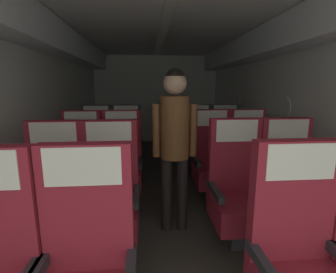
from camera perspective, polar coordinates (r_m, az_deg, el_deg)
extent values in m
cube|color=#3D3833|center=(3.47, -0.35, -13.48)|extent=(3.45, 7.34, 0.02)
cube|color=silver|center=(3.44, -28.52, 4.86)|extent=(0.08, 6.94, 2.28)
cube|color=silver|center=(3.67, 25.94, 5.41)|extent=(0.08, 6.94, 2.28)
cube|color=silver|center=(3.26, -0.40, 26.15)|extent=(3.33, 6.94, 0.06)
cube|color=silver|center=(6.64, -2.75, 8.65)|extent=(3.33, 0.06, 2.28)
cube|color=silver|center=(3.41, -26.60, 20.57)|extent=(0.34, 6.66, 0.36)
cube|color=silver|center=(3.60, 24.21, 20.19)|extent=(0.34, 6.66, 0.36)
cube|color=white|center=(3.25, -0.40, 25.46)|extent=(0.12, 6.25, 0.02)
cylinder|color=white|center=(3.64, 25.39, 6.14)|extent=(0.01, 0.26, 0.26)
cylinder|color=white|center=(5.21, 15.81, 8.03)|extent=(0.01, 0.26, 0.26)
cube|color=maroon|center=(1.45, -17.99, -15.26)|extent=(0.48, 0.09, 0.71)
cube|color=silver|center=(1.31, -19.11, -6.63)|extent=(0.38, 0.01, 0.20)
cube|color=maroon|center=(1.62, 26.68, -13.05)|extent=(0.48, 0.09, 0.71)
cube|color=#28282D|center=(1.49, 21.76, -26.55)|extent=(0.05, 0.42, 0.06)
cube|color=silver|center=(1.50, 28.47, -5.19)|extent=(0.38, 0.01, 0.20)
cube|color=#38383D|center=(2.52, -24.36, -21.65)|extent=(0.17, 0.18, 0.23)
cube|color=maroon|center=(2.41, -24.82, -17.05)|extent=(0.48, 0.50, 0.23)
cube|color=maroon|center=(2.42, -24.11, -4.93)|extent=(0.48, 0.09, 0.71)
cube|color=#28282D|center=(2.25, -19.60, -12.88)|extent=(0.05, 0.42, 0.06)
cube|color=#28282D|center=(2.41, -30.49, -12.21)|extent=(0.05, 0.42, 0.06)
cube|color=silver|center=(2.32, -24.98, 0.54)|extent=(0.38, 0.01, 0.20)
cube|color=#38383D|center=(2.40, -12.94, -22.63)|extent=(0.17, 0.18, 0.23)
cube|color=maroon|center=(2.28, -13.20, -17.86)|extent=(0.48, 0.50, 0.23)
cube|color=maroon|center=(2.29, -13.01, -5.06)|extent=(0.48, 0.09, 0.71)
cube|color=#28282D|center=(2.17, -7.26, -13.23)|extent=(0.05, 0.42, 0.06)
cube|color=#28282D|center=(2.24, -19.44, -13.01)|extent=(0.05, 0.42, 0.06)
cube|color=silver|center=(2.19, -13.46, 0.72)|extent=(0.38, 0.01, 0.20)
cube|color=#38383D|center=(2.73, 25.99, -19.09)|extent=(0.17, 0.18, 0.23)
cube|color=maroon|center=(2.63, 26.43, -14.76)|extent=(0.48, 0.50, 0.23)
cube|color=maroon|center=(2.63, 25.04, -3.71)|extent=(0.48, 0.09, 0.71)
cube|color=#28282D|center=(2.67, 31.11, -10.02)|extent=(0.05, 0.42, 0.06)
cube|color=#28282D|center=(2.44, 22.13, -11.18)|extent=(0.05, 0.42, 0.06)
cube|color=silver|center=(2.54, 26.03, 1.32)|extent=(0.38, 0.01, 0.20)
cube|color=#38383D|center=(2.54, 15.75, -20.77)|extent=(0.17, 0.18, 0.23)
cube|color=maroon|center=(2.43, 16.05, -16.18)|extent=(0.48, 0.50, 0.23)
cube|color=maroon|center=(2.44, 14.95, -4.18)|extent=(0.48, 0.09, 0.71)
cube|color=#28282D|center=(2.43, 21.50, -11.20)|extent=(0.05, 0.42, 0.06)
cube|color=#28282D|center=(2.27, 10.77, -12.19)|extent=(0.05, 0.42, 0.06)
cube|color=silver|center=(2.34, 15.65, 1.27)|extent=(0.38, 0.01, 0.20)
cube|color=#38383D|center=(3.31, -19.11, -13.01)|extent=(0.17, 0.18, 0.23)
cube|color=maroon|center=(3.23, -19.37, -9.31)|extent=(0.48, 0.50, 0.23)
cube|color=maroon|center=(3.29, -19.03, -0.42)|extent=(0.48, 0.09, 0.71)
cube|color=#28282D|center=(3.11, -15.49, -5.87)|extent=(0.05, 0.42, 0.06)
cube|color=#28282D|center=(3.23, -23.58, -5.79)|extent=(0.05, 0.42, 0.06)
cube|color=silver|center=(3.21, -19.51, 3.66)|extent=(0.38, 0.01, 0.20)
cube|color=#38383D|center=(3.23, -10.39, -13.17)|extent=(0.17, 0.18, 0.23)
cube|color=maroon|center=(3.15, -10.54, -9.39)|extent=(0.48, 0.50, 0.23)
cube|color=maroon|center=(3.21, -10.49, -0.27)|extent=(0.48, 0.09, 0.71)
cube|color=#28282D|center=(3.07, -6.37, -5.79)|extent=(0.05, 0.42, 0.06)
cube|color=#28282D|center=(3.11, -14.91, -5.84)|extent=(0.05, 0.42, 0.06)
cube|color=silver|center=(3.13, -10.73, 3.93)|extent=(0.38, 0.01, 0.20)
cube|color=#38383D|center=(3.47, 18.14, -11.83)|extent=(0.17, 0.18, 0.23)
cube|color=maroon|center=(3.39, 18.37, -8.28)|extent=(0.48, 0.50, 0.23)
cube|color=maroon|center=(3.45, 17.54, 0.18)|extent=(0.48, 0.09, 0.71)
cube|color=#28282D|center=(3.42, 22.14, -4.75)|extent=(0.05, 0.42, 0.06)
cube|color=#28282D|center=(3.24, 14.84, -5.15)|extent=(0.05, 0.42, 0.06)
cube|color=silver|center=(3.37, 18.09, 4.08)|extent=(0.38, 0.01, 0.20)
cube|color=#38383D|center=(3.33, 10.28, -12.42)|extent=(0.17, 0.18, 0.23)
cube|color=maroon|center=(3.25, 10.42, -8.73)|extent=(0.48, 0.50, 0.23)
cube|color=maroon|center=(3.31, 9.79, 0.10)|extent=(0.48, 0.09, 0.71)
cube|color=#28282D|center=(3.25, 14.48, -5.09)|extent=(0.05, 0.42, 0.06)
cube|color=#28282D|center=(3.13, 6.47, -5.43)|extent=(0.05, 0.42, 0.06)
cube|color=silver|center=(3.23, 10.15, 4.17)|extent=(0.38, 0.01, 0.20)
cube|color=#38383D|center=(4.17, -15.98, -7.73)|extent=(0.17, 0.18, 0.23)
cube|color=#33333D|center=(4.11, -16.15, -4.72)|extent=(0.48, 0.50, 0.23)
cube|color=#33333D|center=(4.21, -15.97, 2.18)|extent=(0.48, 0.09, 0.71)
cube|color=#28282D|center=(4.02, -13.09, -1.91)|extent=(0.05, 0.42, 0.06)
cube|color=#28282D|center=(4.11, -19.46, -1.98)|extent=(0.05, 0.42, 0.06)
cube|color=silver|center=(4.13, -16.28, 5.42)|extent=(0.38, 0.01, 0.20)
cube|color=#38383D|center=(4.12, -9.40, -7.68)|extent=(0.17, 0.18, 0.23)
cube|color=#33333D|center=(4.05, -9.51, -4.63)|extent=(0.48, 0.50, 0.23)
cube|color=#33333D|center=(4.15, -9.50, 2.36)|extent=(0.48, 0.09, 0.71)
cube|color=#28282D|center=(3.99, -6.31, -1.77)|extent=(0.05, 0.42, 0.06)
cube|color=#28282D|center=(4.03, -12.87, -1.86)|extent=(0.05, 0.42, 0.06)
cube|color=silver|center=(4.08, -9.66, 5.64)|extent=(0.38, 0.01, 0.20)
cube|color=#38383D|center=(4.30, 13.11, -7.02)|extent=(0.17, 0.18, 0.23)
cube|color=#33333D|center=(4.24, 13.25, -4.09)|extent=(0.48, 0.50, 0.23)
cube|color=#33333D|center=(4.33, 12.70, 2.60)|extent=(0.48, 0.09, 0.71)
cube|color=#28282D|center=(4.26, 16.32, -1.32)|extent=(0.05, 0.42, 0.06)
cube|color=#28282D|center=(4.12, 10.33, -1.47)|extent=(0.05, 0.42, 0.06)
cube|color=silver|center=(4.26, 13.04, 5.74)|extent=(0.38, 0.01, 0.20)
cube|color=#38383D|center=(4.19, 6.86, -7.30)|extent=(0.17, 0.18, 0.23)
cube|color=#33333D|center=(4.12, 6.93, -4.29)|extent=(0.48, 0.50, 0.23)
cube|color=#33333D|center=(4.22, 6.52, 2.58)|extent=(0.48, 0.09, 0.71)
cube|color=#28282D|center=(4.13, 10.13, -1.45)|extent=(0.05, 0.42, 0.06)
cube|color=#28282D|center=(4.03, 3.80, -1.59)|extent=(0.05, 0.42, 0.06)
cube|color=silver|center=(4.14, 6.73, 5.81)|extent=(0.38, 0.01, 0.20)
cylinder|color=black|center=(2.57, -0.33, -13.11)|extent=(0.11, 0.11, 0.77)
cylinder|color=black|center=(2.58, 3.30, -12.97)|extent=(0.11, 0.11, 0.77)
cylinder|color=brown|center=(2.38, 1.58, 2.11)|extent=(0.28, 0.28, 0.60)
cylinder|color=brown|center=(2.37, -2.76, 1.34)|extent=(0.07, 0.07, 0.51)
cylinder|color=brown|center=(2.41, 5.83, 1.45)|extent=(0.07, 0.07, 0.51)
sphere|color=tan|center=(2.35, 1.63, 12.25)|extent=(0.22, 0.22, 0.22)
sphere|color=black|center=(2.35, 1.64, 13.30)|extent=(0.18, 0.18, 0.18)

